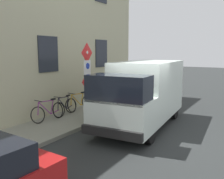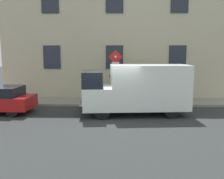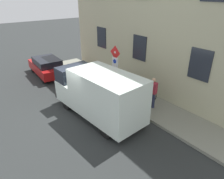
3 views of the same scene
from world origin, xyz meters
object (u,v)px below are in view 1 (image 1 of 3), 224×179
(bicycle_purple, at_px, (49,111))
(sign_post_stacked, at_px, (87,74))
(bicycle_black, at_px, (65,107))
(litter_bin, at_px, (91,108))
(bicycle_orange, at_px, (79,103))
(delivery_van, at_px, (143,92))
(pedestrian, at_px, (103,89))

(bicycle_purple, bearing_deg, sign_post_stacked, 121.64)
(sign_post_stacked, height_order, bicycle_black, sign_post_stacked)
(litter_bin, bearing_deg, bicycle_purple, 41.63)
(bicycle_orange, distance_m, bicycle_purple, 1.96)
(delivery_van, height_order, bicycle_purple, delivery_van)
(sign_post_stacked, xyz_separation_m, bicycle_orange, (1.43, -1.25, -1.54))
(bicycle_purple, height_order, litter_bin, litter_bin)
(sign_post_stacked, xyz_separation_m, bicycle_black, (1.43, -0.27, -1.54))
(litter_bin, bearing_deg, bicycle_orange, -32.43)
(bicycle_black, bearing_deg, delivery_van, 96.54)
(bicycle_black, height_order, litter_bin, litter_bin)
(delivery_van, height_order, bicycle_black, delivery_van)
(pedestrian, xyz_separation_m, litter_bin, (-0.62, 1.84, -0.48))
(sign_post_stacked, bearing_deg, bicycle_purple, 26.33)
(sign_post_stacked, height_order, bicycle_orange, sign_post_stacked)
(sign_post_stacked, height_order, delivery_van, sign_post_stacked)
(bicycle_purple, bearing_deg, bicycle_black, -174.78)
(sign_post_stacked, relative_size, litter_bin, 3.31)
(delivery_van, bearing_deg, sign_post_stacked, -64.34)
(sign_post_stacked, xyz_separation_m, bicycle_purple, (1.43, 0.71, -1.54))
(delivery_van, bearing_deg, litter_bin, -76.44)
(pedestrian, bearing_deg, litter_bin, -81.19)
(bicycle_purple, distance_m, pedestrian, 3.11)
(bicycle_black, xyz_separation_m, litter_bin, (-1.28, -0.16, 0.08))
(litter_bin, bearing_deg, sign_post_stacked, 108.77)
(sign_post_stacked, bearing_deg, delivery_van, -150.17)
(bicycle_purple, relative_size, pedestrian, 1.00)
(bicycle_purple, distance_m, litter_bin, 1.72)
(bicycle_orange, distance_m, litter_bin, 1.53)
(delivery_van, height_order, bicycle_orange, delivery_van)
(bicycle_orange, relative_size, pedestrian, 1.00)
(bicycle_orange, bearing_deg, bicycle_black, 7.82)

